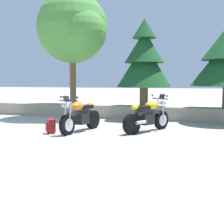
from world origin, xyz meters
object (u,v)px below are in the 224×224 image
(rider_backpack, at_px, (51,126))
(leafy_tree_far_left, at_px, (74,29))
(pine_tree_mid_left, at_px, (144,59))
(motorcycle_yellow_centre, at_px, (148,116))
(motorcycle_orange_near_left, at_px, (80,117))

(rider_backpack, relative_size, leafy_tree_far_left, 0.09)
(leafy_tree_far_left, relative_size, pine_tree_mid_left, 1.37)
(motorcycle_yellow_centre, relative_size, rider_backpack, 4.00)
(motorcycle_orange_near_left, xyz_separation_m, leafy_tree_far_left, (-1.85, 3.56, 3.41))
(motorcycle_yellow_centre, distance_m, rider_backpack, 3.07)
(motorcycle_orange_near_left, xyz_separation_m, motorcycle_yellow_centre, (2.04, 0.69, 0.00))
(motorcycle_yellow_centre, relative_size, leafy_tree_far_left, 0.38)
(motorcycle_yellow_centre, bearing_deg, leafy_tree_far_left, 143.57)
(rider_backpack, distance_m, pine_tree_mid_left, 5.31)
(rider_backpack, xyz_separation_m, leafy_tree_far_left, (-1.11, 4.15, 3.65))
(motorcycle_orange_near_left, xyz_separation_m, pine_tree_mid_left, (1.25, 3.77, 2.06))
(motorcycle_orange_near_left, relative_size, pine_tree_mid_left, 0.56)
(motorcycle_yellow_centre, height_order, leafy_tree_far_left, leafy_tree_far_left)
(leafy_tree_far_left, bearing_deg, motorcycle_yellow_centre, -36.43)
(leafy_tree_far_left, bearing_deg, rider_backpack, -75.00)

